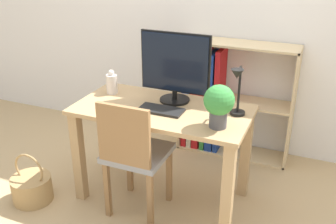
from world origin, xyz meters
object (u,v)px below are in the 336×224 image
(chair, at_px, (134,153))
(basket, at_px, (32,187))
(desk_lamp, at_px, (237,88))
(keyboard, at_px, (161,110))
(vase, at_px, (112,83))
(potted_plant, at_px, (219,103))
(bookshelf, at_px, (214,100))
(monitor, at_px, (175,66))

(chair, distance_m, basket, 0.88)
(desk_lamp, height_order, basket, desk_lamp)
(keyboard, distance_m, basket, 1.15)
(vase, bearing_deg, basket, -127.68)
(keyboard, height_order, chair, chair)
(potted_plant, distance_m, basket, 1.54)
(desk_lamp, bearing_deg, vase, 175.68)
(basket, bearing_deg, bookshelf, 51.98)
(monitor, xyz_separation_m, potted_plant, (0.40, -0.29, -0.10))
(monitor, height_order, desk_lamp, monitor)
(chair, bearing_deg, potted_plant, 8.14)
(potted_plant, distance_m, bookshelf, 1.11)
(keyboard, height_order, bookshelf, bookshelf)
(monitor, xyz_separation_m, bookshelf, (0.09, 0.70, -0.50))
(keyboard, distance_m, potted_plant, 0.45)
(monitor, distance_m, potted_plant, 0.51)
(bookshelf, height_order, basket, bookshelf)
(chair, bearing_deg, keyboard, 57.24)
(potted_plant, relative_size, chair, 0.31)
(desk_lamp, bearing_deg, keyboard, -169.34)
(desk_lamp, height_order, potted_plant, desk_lamp)
(monitor, bearing_deg, basket, -147.36)
(bookshelf, bearing_deg, potted_plant, -72.74)
(potted_plant, bearing_deg, monitor, 144.16)
(keyboard, xyz_separation_m, basket, (-0.88, -0.37, -0.63))
(desk_lamp, relative_size, chair, 0.39)
(potted_plant, height_order, bookshelf, bookshelf)
(vase, distance_m, potted_plant, 0.93)
(potted_plant, bearing_deg, desk_lamp, 69.09)
(bookshelf, bearing_deg, keyboard, -97.07)
(desk_lamp, bearing_deg, bookshelf, 114.71)
(bookshelf, xyz_separation_m, basket, (-1.00, -1.27, -0.38))
(potted_plant, height_order, basket, potted_plant)
(monitor, bearing_deg, bookshelf, 82.24)
(keyboard, height_order, potted_plant, potted_plant)
(chair, bearing_deg, basket, -173.02)
(monitor, xyz_separation_m, keyboard, (-0.02, -0.21, -0.25))
(desk_lamp, xyz_separation_m, potted_plant, (-0.07, -0.18, -0.05))
(bookshelf, distance_m, basket, 1.66)
(bookshelf, bearing_deg, basket, -128.02)
(chair, height_order, basket, chair)
(vase, distance_m, desk_lamp, 0.97)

